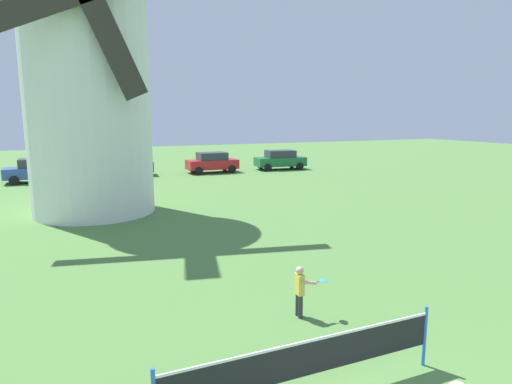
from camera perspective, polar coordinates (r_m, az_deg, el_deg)
The scene contains 7 objects.
windmill at distance 21.00m, azimuth -21.12°, elevation 14.98°, with size 7.91×6.01×12.82m.
tennis_net at distance 7.25m, azimuth 6.79°, elevation -20.64°, with size 4.77×0.06×1.10m.
player_far at distance 9.83m, azimuth 5.80°, elevation -12.32°, with size 0.69×0.51×1.15m.
parked_car_blue at distance 32.36m, azimuth -26.29°, elevation 2.58°, with size 4.25×1.92×1.56m.
parked_car_black at distance 33.31m, azimuth -16.95°, elevation 3.36°, with size 4.43×2.15×1.56m.
parked_car_red at distance 34.03m, azimuth -5.71°, elevation 3.87°, with size 3.86×1.89×1.56m.
parked_car_green at distance 35.98m, azimuth 3.16°, elevation 4.23°, with size 4.18×2.19×1.56m.
Camera 1 is at (-3.71, -3.02, 4.36)m, focal length 30.85 mm.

